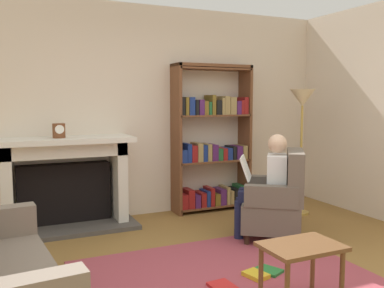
{
  "coord_description": "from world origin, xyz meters",
  "views": [
    {
      "loc": [
        -1.68,
        -2.71,
        1.51
      ],
      "look_at": [
        0.1,
        1.2,
        1.05
      ],
      "focal_mm": 39.48,
      "sensor_mm": 36.0,
      "label": 1
    }
  ],
  "objects_px": {
    "floor_lamp": "(302,109)",
    "armchair_reading": "(278,201)",
    "mantel_clock": "(59,131)",
    "seated_reader": "(267,182)",
    "side_table": "(301,255)",
    "fireplace": "(65,180)",
    "bookshelf": "(212,142)"
  },
  "relations": [
    {
      "from": "bookshelf",
      "to": "armchair_reading",
      "type": "relative_size",
      "value": 2.03
    },
    {
      "from": "seated_reader",
      "to": "floor_lamp",
      "type": "relative_size",
      "value": 0.7
    },
    {
      "from": "bookshelf",
      "to": "side_table",
      "type": "bearing_deg",
      "value": -103.92
    },
    {
      "from": "fireplace",
      "to": "armchair_reading",
      "type": "bearing_deg",
      "value": -34.14
    },
    {
      "from": "bookshelf",
      "to": "seated_reader",
      "type": "distance_m",
      "value": 1.37
    },
    {
      "from": "mantel_clock",
      "to": "floor_lamp",
      "type": "relative_size",
      "value": 0.1
    },
    {
      "from": "armchair_reading",
      "to": "seated_reader",
      "type": "xyz_separation_m",
      "value": [
        -0.1,
        0.07,
        0.2
      ]
    },
    {
      "from": "fireplace",
      "to": "mantel_clock",
      "type": "bearing_deg",
      "value": -121.57
    },
    {
      "from": "bookshelf",
      "to": "side_table",
      "type": "distance_m",
      "value": 2.86
    },
    {
      "from": "seated_reader",
      "to": "floor_lamp",
      "type": "xyz_separation_m",
      "value": [
        0.98,
        0.66,
        0.76
      ]
    },
    {
      "from": "bookshelf",
      "to": "floor_lamp",
      "type": "xyz_separation_m",
      "value": [
        0.96,
        -0.67,
        0.45
      ]
    },
    {
      "from": "fireplace",
      "to": "armchair_reading",
      "type": "distance_m",
      "value": 2.44
    },
    {
      "from": "mantel_clock",
      "to": "side_table",
      "type": "xyz_separation_m",
      "value": [
        1.32,
        -2.59,
        -0.75
      ]
    },
    {
      "from": "mantel_clock",
      "to": "floor_lamp",
      "type": "height_order",
      "value": "floor_lamp"
    },
    {
      "from": "fireplace",
      "to": "bookshelf",
      "type": "bearing_deg",
      "value": 0.98
    },
    {
      "from": "fireplace",
      "to": "mantel_clock",
      "type": "distance_m",
      "value": 0.6
    },
    {
      "from": "seated_reader",
      "to": "side_table",
      "type": "height_order",
      "value": "seated_reader"
    },
    {
      "from": "mantel_clock",
      "to": "seated_reader",
      "type": "relative_size",
      "value": 0.14
    },
    {
      "from": "floor_lamp",
      "to": "armchair_reading",
      "type": "bearing_deg",
      "value": -140.57
    },
    {
      "from": "side_table",
      "to": "floor_lamp",
      "type": "distance_m",
      "value": 2.81
    },
    {
      "from": "seated_reader",
      "to": "floor_lamp",
      "type": "distance_m",
      "value": 1.4
    },
    {
      "from": "mantel_clock",
      "to": "armchair_reading",
      "type": "bearing_deg",
      "value": -31.29
    },
    {
      "from": "seated_reader",
      "to": "mantel_clock",
      "type": "bearing_deg",
      "value": -85.08
    },
    {
      "from": "bookshelf",
      "to": "floor_lamp",
      "type": "relative_size",
      "value": 1.2
    },
    {
      "from": "mantel_clock",
      "to": "side_table",
      "type": "height_order",
      "value": "mantel_clock"
    },
    {
      "from": "fireplace",
      "to": "seated_reader",
      "type": "xyz_separation_m",
      "value": [
        1.92,
        -1.3,
        0.05
      ]
    },
    {
      "from": "side_table",
      "to": "floor_lamp",
      "type": "relative_size",
      "value": 0.34
    },
    {
      "from": "side_table",
      "to": "fireplace",
      "type": "bearing_deg",
      "value": 115.0
    },
    {
      "from": "fireplace",
      "to": "seated_reader",
      "type": "relative_size",
      "value": 1.38
    },
    {
      "from": "mantel_clock",
      "to": "floor_lamp",
      "type": "distance_m",
      "value": 3.02
    },
    {
      "from": "mantel_clock",
      "to": "bookshelf",
      "type": "xyz_separation_m",
      "value": [
        2.0,
        0.14,
        -0.22
      ]
    },
    {
      "from": "seated_reader",
      "to": "floor_lamp",
      "type": "height_order",
      "value": "floor_lamp"
    }
  ]
}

